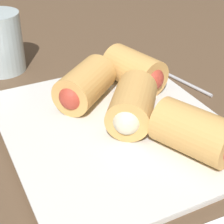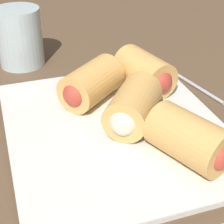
# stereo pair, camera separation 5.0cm
# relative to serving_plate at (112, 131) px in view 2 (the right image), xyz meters

# --- Properties ---
(table_surface) EXTENTS (1.80, 1.40, 0.02)m
(table_surface) POSITION_rel_serving_plate_xyz_m (0.03, -0.00, -0.02)
(table_surface) COLOR brown
(table_surface) RESTS_ON ground
(serving_plate) EXTENTS (0.29, 0.25, 0.01)m
(serving_plate) POSITION_rel_serving_plate_xyz_m (0.00, 0.00, 0.00)
(serving_plate) COLOR silver
(serving_plate) RESTS_ON table_surface
(roll_front_left) EXTENTS (0.09, 0.08, 0.05)m
(roll_front_left) POSITION_rel_serving_plate_xyz_m (-0.08, -0.06, 0.03)
(roll_front_left) COLOR #DBA356
(roll_front_left) RESTS_ON serving_plate
(roll_front_right) EXTENTS (0.10, 0.09, 0.05)m
(roll_front_right) POSITION_rel_serving_plate_xyz_m (-0.01, -0.02, 0.03)
(roll_front_right) COLOR #DBA356
(roll_front_right) RESTS_ON serving_plate
(roll_back_left) EXTENTS (0.09, 0.07, 0.05)m
(roll_back_left) POSITION_rel_serving_plate_xyz_m (0.07, -0.07, 0.03)
(roll_back_left) COLOR #DBA356
(roll_back_left) RESTS_ON serving_plate
(roll_back_right) EXTENTS (0.09, 0.09, 0.05)m
(roll_back_right) POSITION_rel_serving_plate_xyz_m (0.06, 0.01, 0.03)
(roll_back_right) COLOR #DBA356
(roll_back_right) RESTS_ON serving_plate
(drinking_glass) EXTENTS (0.07, 0.07, 0.09)m
(drinking_glass) POSITION_rel_serving_plate_xyz_m (0.24, 0.08, 0.04)
(drinking_glass) COLOR silver
(drinking_glass) RESTS_ON table_surface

